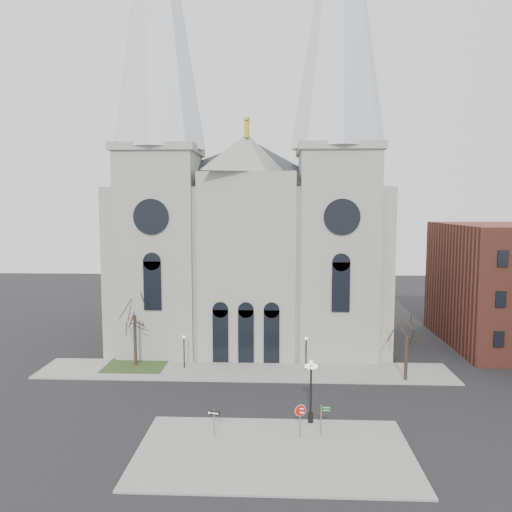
{
  "coord_description": "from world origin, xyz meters",
  "views": [
    {
      "loc": [
        3.17,
        -36.07,
        16.07
      ],
      "look_at": [
        1.26,
        8.0,
        11.63
      ],
      "focal_mm": 35.0,
      "sensor_mm": 36.0,
      "label": 1
    }
  ],
  "objects_px": {
    "street_name_sign": "(322,418)",
    "one_way_sign": "(214,418)",
    "stop_sign": "(300,414)",
    "globe_lamp": "(311,383)"
  },
  "relations": [
    {
      "from": "street_name_sign",
      "to": "stop_sign",
      "type": "bearing_deg",
      "value": -165.94
    },
    {
      "from": "stop_sign",
      "to": "street_name_sign",
      "type": "distance_m",
      "value": 1.66
    },
    {
      "from": "stop_sign",
      "to": "street_name_sign",
      "type": "bearing_deg",
      "value": 15.4
    },
    {
      "from": "one_way_sign",
      "to": "street_name_sign",
      "type": "distance_m",
      "value": 7.5
    },
    {
      "from": "one_way_sign",
      "to": "street_name_sign",
      "type": "bearing_deg",
      "value": 15.35
    },
    {
      "from": "stop_sign",
      "to": "globe_lamp",
      "type": "relative_size",
      "value": 0.51
    },
    {
      "from": "street_name_sign",
      "to": "one_way_sign",
      "type": "bearing_deg",
      "value": -176.82
    },
    {
      "from": "stop_sign",
      "to": "street_name_sign",
      "type": "relative_size",
      "value": 1.1
    },
    {
      "from": "globe_lamp",
      "to": "street_name_sign",
      "type": "xyz_separation_m",
      "value": [
        0.67,
        -2.08,
        -1.68
      ]
    },
    {
      "from": "stop_sign",
      "to": "street_name_sign",
      "type": "height_order",
      "value": "stop_sign"
    }
  ]
}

